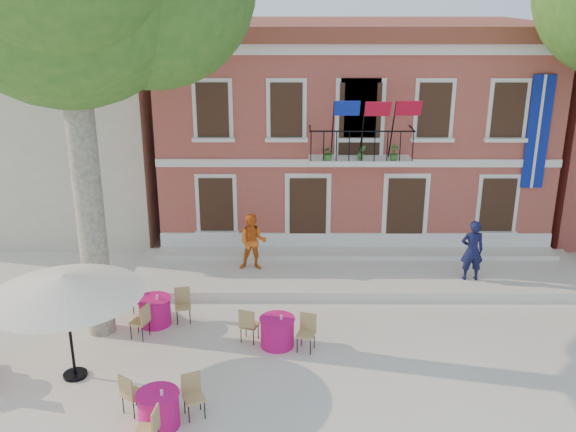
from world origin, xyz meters
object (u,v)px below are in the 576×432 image
(pedestrian_navy, at_px, (472,250))
(cafe_table_3, at_px, (155,310))
(patio_umbrella, at_px, (64,285))
(pedestrian_orange, at_px, (253,242))
(cafe_table_4, at_px, (277,331))
(cafe_table_1, at_px, (159,408))

(pedestrian_navy, height_order, cafe_table_3, pedestrian_navy)
(pedestrian_navy, relative_size, cafe_table_3, 1.01)
(patio_umbrella, height_order, cafe_table_3, patio_umbrella)
(pedestrian_navy, relative_size, pedestrian_orange, 1.05)
(cafe_table_3, xyz_separation_m, cafe_table_4, (3.31, -1.10, -0.01))
(cafe_table_3, bearing_deg, patio_umbrella, -119.01)
(cafe_table_1, bearing_deg, pedestrian_navy, 38.97)
(pedestrian_orange, relative_size, cafe_table_3, 0.97)
(cafe_table_1, height_order, cafe_table_4, same)
(patio_umbrella, distance_m, cafe_table_3, 3.43)
(cafe_table_3, bearing_deg, pedestrian_orange, 50.54)
(cafe_table_1, bearing_deg, pedestrian_orange, 78.07)
(pedestrian_orange, distance_m, cafe_table_4, 4.26)
(pedestrian_navy, distance_m, cafe_table_4, 6.68)
(pedestrian_orange, bearing_deg, cafe_table_4, -76.06)
(cafe_table_1, bearing_deg, cafe_table_3, 102.32)
(cafe_table_1, distance_m, cafe_table_3, 4.38)
(patio_umbrella, relative_size, cafe_table_4, 1.79)
(pedestrian_orange, height_order, cafe_table_1, pedestrian_orange)
(patio_umbrella, xyz_separation_m, cafe_table_3, (1.38, 2.49, -1.91))
(pedestrian_orange, bearing_deg, patio_umbrella, -122.51)
(patio_umbrella, distance_m, pedestrian_orange, 6.81)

